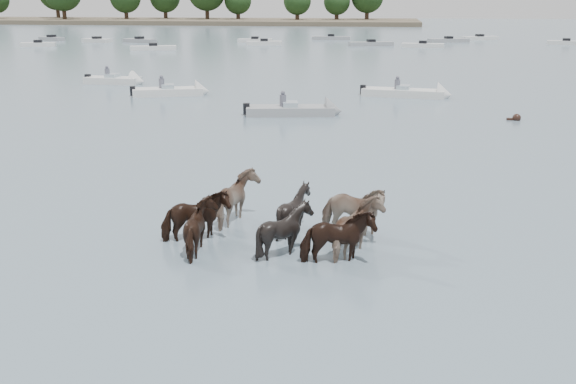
# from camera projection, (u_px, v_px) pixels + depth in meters

# --- Properties ---
(ground) EXTENTS (400.00, 400.00, 0.00)m
(ground) POSITION_uv_depth(u_px,v_px,m) (294.00, 243.00, 17.10)
(ground) COLOR slate
(ground) RESTS_ON ground
(shoreline) EXTENTS (160.00, 30.00, 1.00)m
(shoreline) POSITION_uv_depth(u_px,v_px,m) (104.00, 21.00, 168.92)
(shoreline) COLOR #4C4233
(shoreline) RESTS_ON ground
(pony_herd) EXTENTS (6.05, 4.25, 1.60)m
(pony_herd) POSITION_uv_depth(u_px,v_px,m) (283.00, 221.00, 17.03)
(pony_herd) COLOR black
(pony_herd) RESTS_ON ground
(swimming_pony) EXTENTS (0.72, 0.44, 0.44)m
(swimming_pony) POSITION_uv_depth(u_px,v_px,m) (516.00, 118.00, 34.32)
(swimming_pony) COLOR black
(swimming_pony) RESTS_ON ground
(motorboat_a) EXTENTS (5.20, 3.14, 1.92)m
(motorboat_a) POSITION_uv_depth(u_px,v_px,m) (179.00, 92.00, 43.20)
(motorboat_a) COLOR silver
(motorboat_a) RESTS_ON ground
(motorboat_b) EXTENTS (5.49, 2.47, 1.92)m
(motorboat_b) POSITION_uv_depth(u_px,v_px,m) (304.00, 111.00, 35.85)
(motorboat_b) COLOR gray
(motorboat_b) RESTS_ON ground
(motorboat_c) EXTENTS (5.97, 2.38, 1.92)m
(motorboat_c) POSITION_uv_depth(u_px,v_px,m) (415.00, 93.00, 42.36)
(motorboat_c) COLOR silver
(motorboat_c) RESTS_ON ground
(motorboat_f) EXTENTS (4.73, 1.87, 1.92)m
(motorboat_f) POSITION_uv_depth(u_px,v_px,m) (122.00, 81.00, 48.86)
(motorboat_f) COLOR silver
(motorboat_f) RESTS_ON ground
(distant_flotilla) EXTENTS (101.31, 30.26, 0.93)m
(distant_flotilla) POSITION_uv_depth(u_px,v_px,m) (381.00, 43.00, 89.02)
(distant_flotilla) COLOR gray
(distant_flotilla) RESTS_ON ground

